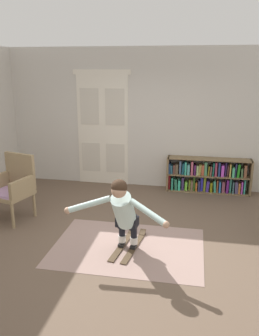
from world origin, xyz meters
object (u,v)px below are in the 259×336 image
bookshelf (207,176)px  person_skier (123,210)px  skis_pair (129,245)px  wicker_chair (13,186)px

bookshelf → person_skier: person_skier is taller
person_skier → skis_pair: bearing=82.1°
wicker_chair → skis_pair: wicker_chair is taller
skis_pair → wicker_chair: bearing=163.4°
person_skier → wicker_chair: bearing=157.7°
wicker_chair → person_skier: bearing=-22.3°
skis_pair → person_skier: 0.68m
bookshelf → person_skier: 3.04m
bookshelf → skis_pair: bearing=-114.4°
wicker_chair → person_skier: person_skier is taller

